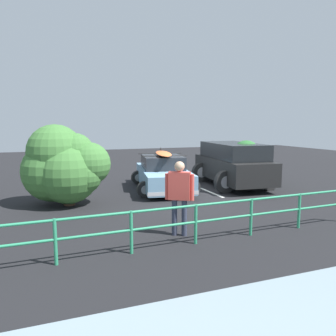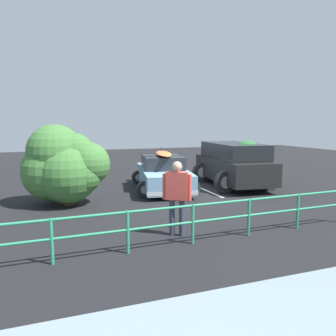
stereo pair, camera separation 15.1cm
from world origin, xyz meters
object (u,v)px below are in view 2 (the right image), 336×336
suv_car (233,164)px  person_bystander (177,191)px  sedan_car (163,173)px  bush_near_left (65,166)px  bush_near_right (253,161)px

suv_car → person_bystander: (4.58, 5.12, 0.12)m
sedan_car → bush_near_left: size_ratio=1.64×
person_bystander → bush_near_right: bush_near_right is taller
person_bystander → bush_near_left: (2.37, -4.06, 0.20)m
sedan_car → bush_near_right: 3.97m
suv_car → person_bystander: 6.86m
suv_car → person_bystander: bearing=48.2°
suv_car → bush_near_right: bush_near_right is taller
suv_car → person_bystander: size_ratio=2.63×
suv_car → bush_near_left: 7.03m
person_bystander → bush_near_left: size_ratio=0.64×
suv_car → person_bystander: suv_car is taller
bush_near_left → bush_near_right: bearing=-173.8°
bush_near_left → sedan_car: bearing=-160.5°
person_bystander → bush_near_right: size_ratio=0.79×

